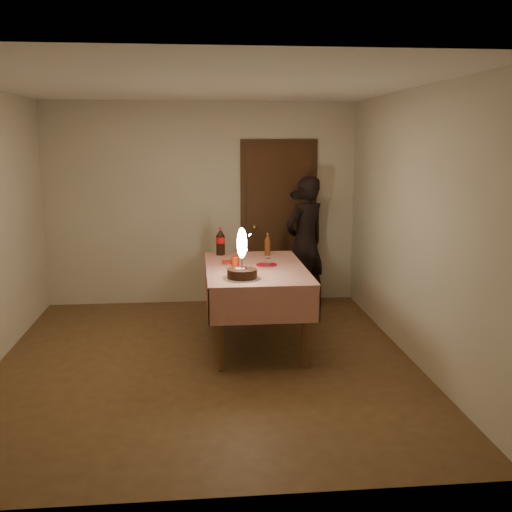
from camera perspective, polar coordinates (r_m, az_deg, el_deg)
The scene contains 11 objects.
ground at distance 5.90m, azimuth -4.73°, elevation -10.04°, with size 4.00×4.50×0.01m, color brown.
room_shell at distance 5.60m, azimuth -4.67°, elevation 6.24°, with size 4.04×4.54×2.62m.
dining_table at distance 6.21m, azimuth -0.05°, elevation -2.01°, with size 1.02×1.72×0.83m.
birthday_cake at distance 5.63m, azimuth -1.34°, elevation -1.01°, with size 0.35×0.35×0.49m.
red_plate at distance 6.26m, azimuth 1.02°, elevation -0.83°, with size 0.22×0.22×0.01m, color #AF0C23.
red_cup at distance 6.22m, azimuth -1.98°, elevation -0.49°, with size 0.08×0.08×0.10m, color red.
clear_cup at distance 6.18m, azimuth 1.10°, elevation -0.60°, with size 0.07×0.07×0.09m, color silver.
napkin_stack at distance 6.37m, azimuth -2.57°, elevation -0.59°, with size 0.15×0.15×0.02m, color #A41C12.
cola_bottle at distance 6.80m, azimuth -3.40°, elevation 1.38°, with size 0.10×0.10×0.32m.
amber_bottle_right at distance 6.76m, azimuth 1.10°, elevation 1.04°, with size 0.06×0.06×0.25m.
photographer at distance 7.59m, azimuth 4.69°, elevation 1.28°, with size 0.73×0.67×1.67m.
Camera 1 is at (-0.06, -5.51, 2.12)m, focal length 42.00 mm.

